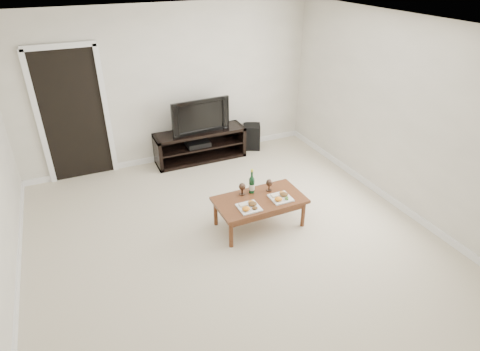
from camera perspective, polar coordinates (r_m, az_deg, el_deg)
name	(u,v)px	position (r m, az deg, el deg)	size (l,w,h in m)	color
floor	(237,246)	(5.14, -0.45, -10.06)	(5.50, 5.50, 0.00)	beige
back_wall	(169,87)	(6.89, -10.02, 12.32)	(5.00, 0.04, 2.60)	silver
ceiling	(236,28)	(4.03, -0.61, 20.21)	(5.00, 5.50, 0.04)	white
doorway	(74,117)	(6.76, -22.58, 7.71)	(0.90, 0.02, 2.05)	black
media_console	(200,145)	(7.11, -5.67, 4.29)	(1.58, 0.45, 0.55)	black
television	(199,115)	(6.89, -5.90, 8.58)	(1.02, 0.13, 0.59)	black
av_receiver	(198,143)	(7.06, -6.04, 4.56)	(0.40, 0.30, 0.08)	black
subwoofer	(252,137)	(7.54, 1.68, 5.56)	(0.31, 0.31, 0.46)	black
coffee_table	(259,212)	(5.38, 2.76, -5.22)	(1.17, 0.64, 0.42)	brown
plate_left	(249,206)	(5.06, 1.28, -4.34)	(0.27, 0.27, 0.07)	white
plate_right	(281,196)	(5.28, 5.81, -2.97)	(0.27, 0.27, 0.07)	white
wine_bottle	(252,181)	(5.31, 1.69, -0.80)	(0.07, 0.07, 0.35)	#0D3319
goblet_left	(242,189)	(5.31, 0.31, -1.92)	(0.09, 0.09, 0.17)	#3E2C22
goblet_right	(269,185)	(5.41, 4.18, -1.37)	(0.09, 0.09, 0.17)	#3E2C22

